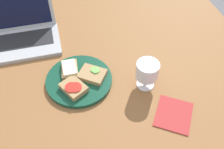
{
  "coord_description": "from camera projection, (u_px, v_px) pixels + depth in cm",
  "views": [
    {
      "loc": [
        -9.72,
        -64.08,
        77.95
      ],
      "look_at": [
        5.25,
        -5.31,
        8.0
      ],
      "focal_mm": 40.0,
      "sensor_mm": 36.0,
      "label": 1
    }
  ],
  "objects": [
    {
      "name": "laptop",
      "position": [
        22.0,
        33.0,
        1.1
      ],
      "size": [
        30.69,
        25.38,
        20.22
      ],
      "color": "#ADAFB5",
      "rests_on": "wooden_table"
    },
    {
      "name": "napkin",
      "position": [
        174.0,
        114.0,
        0.87
      ],
      "size": [
        17.43,
        17.85,
        0.4
      ],
      "primitive_type": "cube",
      "rotation": [
        0.0,
        0.0,
        -0.58
      ],
      "color": "#B23333",
      "rests_on": "wooden_table"
    },
    {
      "name": "wooden_table",
      "position": [
        96.0,
        78.0,
        1.0
      ],
      "size": [
        140.0,
        140.0,
        3.0
      ],
      "primitive_type": "cube",
      "color": "brown",
      "rests_on": "ground"
    },
    {
      "name": "wine_glass",
      "position": [
        147.0,
        71.0,
        0.9
      ],
      "size": [
        8.39,
        8.39,
        11.39
      ],
      "color": "white",
      "rests_on": "wooden_table"
    },
    {
      "name": "sandwich_with_tomato",
      "position": [
        74.0,
        88.0,
        0.91
      ],
      "size": [
        10.71,
        11.43,
        2.65
      ],
      "color": "#A88456",
      "rests_on": "plate"
    },
    {
      "name": "sandwich_with_cucumber",
      "position": [
        93.0,
        74.0,
        0.96
      ],
      "size": [
        12.41,
        11.91,
        2.29
      ],
      "color": "#A88456",
      "rests_on": "plate"
    },
    {
      "name": "plate",
      "position": [
        79.0,
        80.0,
        0.96
      ],
      "size": [
        25.53,
        25.53,
        1.59
      ],
      "primitive_type": "cylinder",
      "color": "#144733",
      "rests_on": "wooden_table"
    },
    {
      "name": "sandwich_with_cheese",
      "position": [
        70.0,
        69.0,
        0.97
      ],
      "size": [
        6.89,
        9.77,
        2.75
      ],
      "color": "#A88456",
      "rests_on": "plate"
    }
  ]
}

